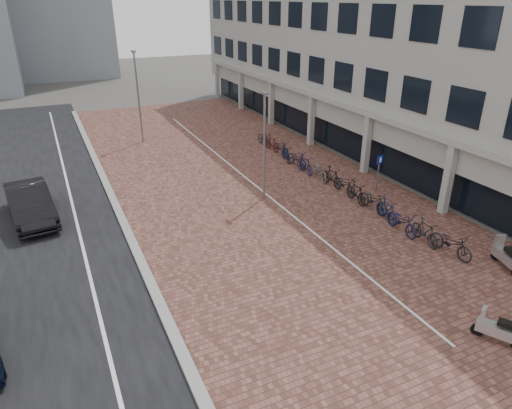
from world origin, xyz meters
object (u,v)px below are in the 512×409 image
object	(u,v)px
car_dark	(30,203)
scooter_back	(501,328)
parking_sign	(379,169)
scooter_front	(508,255)

from	to	relation	value
car_dark	scooter_back	bearing A→B (deg)	-57.52
scooter_back	parking_sign	distance (m)	11.37
scooter_front	scooter_back	size ratio (longest dim) A/B	1.10
car_dark	scooter_back	distance (m)	19.25
scooter_back	parking_sign	xyz separation A→B (m)	(4.00, 10.62, 0.80)
car_dark	scooter_front	world-z (taller)	car_dark
scooter_front	scooter_back	distance (m)	4.62
scooter_front	car_dark	bearing A→B (deg)	158.42
car_dark	scooter_back	world-z (taller)	car_dark
scooter_front	scooter_back	bearing A→B (deg)	-128.49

